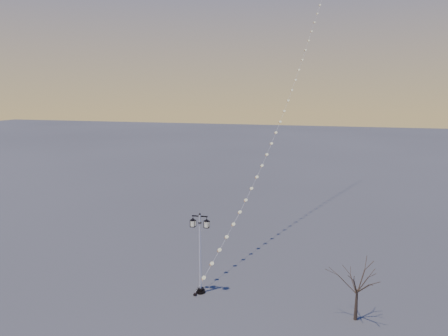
% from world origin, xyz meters
% --- Properties ---
extents(ground, '(300.00, 300.00, 0.00)m').
position_xyz_m(ground, '(0.00, 0.00, 0.00)').
color(ground, '#494A4A').
rests_on(ground, ground).
extents(street_lamp, '(1.44, 0.63, 5.66)m').
position_xyz_m(street_lamp, '(-1.23, 1.72, 3.13)').
color(street_lamp, black).
rests_on(street_lamp, ground).
extents(bare_tree, '(2.15, 2.15, 3.56)m').
position_xyz_m(bare_tree, '(8.92, 1.00, 2.47)').
color(bare_tree, '#3E2F22').
rests_on(bare_tree, ground).
extents(kite_train, '(6.70, 36.78, 28.47)m').
position_xyz_m(kite_train, '(1.60, 19.29, 14.13)').
color(kite_train, black).
rests_on(kite_train, ground).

